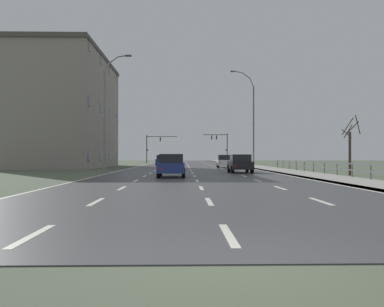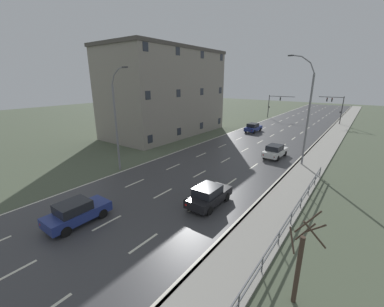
% 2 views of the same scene
% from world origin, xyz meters
% --- Properties ---
extents(ground_plane, '(160.00, 160.00, 0.12)m').
position_xyz_m(ground_plane, '(0.00, 48.00, -0.06)').
color(ground_plane, '#4C5642').
extents(road_asphalt_strip, '(14.00, 120.00, 0.03)m').
position_xyz_m(road_asphalt_strip, '(0.00, 59.99, 0.01)').
color(road_asphalt_strip, '#3D3D3F').
rests_on(road_asphalt_strip, ground).
extents(sidewalk_right, '(3.00, 120.00, 0.12)m').
position_xyz_m(sidewalk_right, '(8.43, 60.00, 0.06)').
color(sidewalk_right, gray).
rests_on(sidewalk_right, ground).
extents(guardrail, '(0.07, 35.86, 1.00)m').
position_xyz_m(guardrail, '(9.85, 22.87, 0.71)').
color(guardrail, '#515459').
rests_on(guardrail, ground).
extents(street_lamp_foreground, '(2.51, 0.24, 10.17)m').
position_xyz_m(street_lamp_foreground, '(7.43, 11.31, 4.97)').
color(street_lamp_foreground, slate).
rests_on(street_lamp_foreground, ground).
extents(street_lamp_midground, '(2.84, 0.24, 11.59)m').
position_xyz_m(street_lamp_midground, '(7.42, 43.36, 5.64)').
color(street_lamp_midground, slate).
rests_on(street_lamp_midground, ground).
extents(street_lamp_left_bank, '(2.43, 0.24, 10.27)m').
position_xyz_m(street_lamp_left_bank, '(-7.45, 30.54, 5.03)').
color(street_lamp_left_bank, slate).
rests_on(street_lamp_left_bank, ground).
extents(traffic_signal_right, '(4.77, 0.36, 5.84)m').
position_xyz_m(traffic_signal_right, '(6.73, 74.97, 4.01)').
color(traffic_signal_right, '#38383A').
rests_on(traffic_signal_right, ground).
extents(traffic_signal_left, '(6.05, 0.36, 5.51)m').
position_xyz_m(traffic_signal_left, '(-6.67, 75.95, 3.73)').
color(traffic_signal_left, '#38383A').
rests_on(traffic_signal_left, ground).
extents(car_far_right, '(1.98, 4.18, 1.57)m').
position_xyz_m(car_far_right, '(4.25, 44.36, 0.80)').
color(car_far_right, silver).
rests_on(car_far_right, ground).
extents(car_distant, '(1.85, 4.10, 1.57)m').
position_xyz_m(car_distant, '(4.08, 29.68, 0.80)').
color(car_distant, black).
rests_on(car_distant, ground).
extents(car_far_left, '(1.97, 4.17, 1.57)m').
position_xyz_m(car_far_left, '(-3.87, 57.07, 0.80)').
color(car_far_left, navy).
rests_on(car_far_left, ground).
extents(car_near_right, '(1.85, 4.11, 1.57)m').
position_xyz_m(car_near_right, '(-1.58, 22.48, 0.80)').
color(car_near_right, navy).
rests_on(car_near_right, ground).
extents(brick_building, '(10.91, 21.36, 14.04)m').
position_xyz_m(brick_building, '(-16.00, 47.28, 7.03)').
color(brick_building, gray).
rests_on(brick_building, ground).
extents(bare_tree_mid, '(1.41, 1.65, 4.41)m').
position_xyz_m(bare_tree_mid, '(11.55, 24.77, 2.00)').
color(bare_tree_mid, '#423328').
rests_on(bare_tree_mid, ground).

